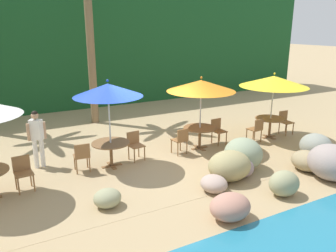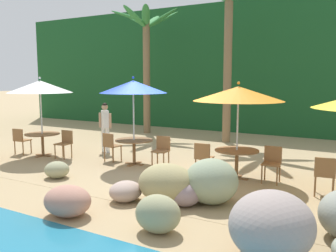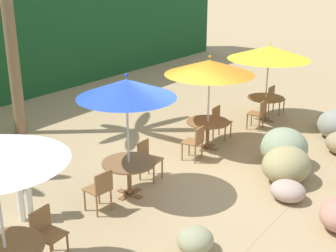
{
  "view_description": "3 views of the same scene",
  "coord_description": "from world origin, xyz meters",
  "px_view_note": "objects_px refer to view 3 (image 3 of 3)",
  "views": [
    {
      "loc": [
        -4.18,
        -8.65,
        3.97
      ],
      "look_at": [
        0.67,
        0.31,
        0.96
      ],
      "focal_mm": 36.18,
      "sensor_mm": 36.0,
      "label": 1
    },
    {
      "loc": [
        4.83,
        -8.3,
        2.52
      ],
      "look_at": [
        -0.04,
        0.16,
        1.23
      ],
      "focal_mm": 38.81,
      "sensor_mm": 36.0,
      "label": 2
    },
    {
      "loc": [
        -7.57,
        -5.35,
        4.5
      ],
      "look_at": [
        -0.4,
        -0.11,
        1.35
      ],
      "focal_mm": 48.68,
      "sensor_mm": 36.0,
      "label": 3
    }
  ],
  "objects_px": {
    "chair_blue_seaward": "(147,157)",
    "chair_yellow_seaward": "(274,98)",
    "umbrella_yellow": "(269,53)",
    "umbrella_orange": "(210,67)",
    "chair_yellow_inland": "(259,112)",
    "chair_orange_inland": "(196,141)",
    "waiter_in_white": "(21,171)",
    "dining_table_orange": "(208,126)",
    "dining_table_blue": "(129,168)",
    "dining_table_yellow": "(266,101)",
    "chair_white_seaward": "(46,231)",
    "chair_orange_seaward": "(219,120)",
    "umbrella_blue": "(127,89)",
    "chair_blue_inland": "(100,188)"
  },
  "relations": [
    {
      "from": "chair_blue_inland",
      "to": "chair_yellow_inland",
      "type": "distance_m",
      "value": 6.08
    },
    {
      "from": "umbrella_orange",
      "to": "waiter_in_white",
      "type": "bearing_deg",
      "value": 169.62
    },
    {
      "from": "chair_blue_seaward",
      "to": "chair_yellow_seaward",
      "type": "distance_m",
      "value": 6.08
    },
    {
      "from": "chair_orange_inland",
      "to": "chair_blue_inland",
      "type": "bearing_deg",
      "value": 177.87
    },
    {
      "from": "chair_orange_inland",
      "to": "chair_yellow_seaward",
      "type": "height_order",
      "value": "same"
    },
    {
      "from": "chair_white_seaward",
      "to": "chair_yellow_seaward",
      "type": "relative_size",
      "value": 1.0
    },
    {
      "from": "umbrella_orange",
      "to": "chair_yellow_inland",
      "type": "distance_m",
      "value": 2.69
    },
    {
      "from": "dining_table_blue",
      "to": "umbrella_orange",
      "type": "distance_m",
      "value": 3.47
    },
    {
      "from": "chair_white_seaward",
      "to": "dining_table_orange",
      "type": "height_order",
      "value": "chair_white_seaward"
    },
    {
      "from": "umbrella_orange",
      "to": "chair_yellow_seaward",
      "type": "bearing_deg",
      "value": -2.37
    },
    {
      "from": "dining_table_blue",
      "to": "dining_table_yellow",
      "type": "height_order",
      "value": "same"
    },
    {
      "from": "chair_yellow_seaward",
      "to": "dining_table_blue",
      "type": "bearing_deg",
      "value": 179.02
    },
    {
      "from": "dining_table_yellow",
      "to": "waiter_in_white",
      "type": "relative_size",
      "value": 0.65
    },
    {
      "from": "dining_table_blue",
      "to": "dining_table_yellow",
      "type": "xyz_separation_m",
      "value": [
        6.05,
        -0.2,
        0.0
      ]
    },
    {
      "from": "chair_white_seaward",
      "to": "umbrella_blue",
      "type": "height_order",
      "value": "umbrella_blue"
    },
    {
      "from": "chair_orange_seaward",
      "to": "chair_orange_inland",
      "type": "distance_m",
      "value": 1.71
    },
    {
      "from": "dining_table_orange",
      "to": "chair_yellow_seaward",
      "type": "xyz_separation_m",
      "value": [
        3.78,
        -0.16,
        -0.1
      ]
    },
    {
      "from": "dining_table_orange",
      "to": "chair_yellow_inland",
      "type": "relative_size",
      "value": 1.26
    },
    {
      "from": "umbrella_blue",
      "to": "chair_yellow_seaward",
      "type": "bearing_deg",
      "value": -0.98
    },
    {
      "from": "umbrella_yellow",
      "to": "waiter_in_white",
      "type": "xyz_separation_m",
      "value": [
        -7.91,
        1.15,
        -1.11
      ]
    },
    {
      "from": "dining_table_blue",
      "to": "chair_orange_seaward",
      "type": "relative_size",
      "value": 1.26
    },
    {
      "from": "umbrella_yellow",
      "to": "chair_yellow_seaward",
      "type": "relative_size",
      "value": 2.78
    },
    {
      "from": "chair_blue_seaward",
      "to": "umbrella_orange",
      "type": "relative_size",
      "value": 0.36
    },
    {
      "from": "chair_yellow_inland",
      "to": "dining_table_orange",
      "type": "bearing_deg",
      "value": 168.53
    },
    {
      "from": "dining_table_blue",
      "to": "chair_orange_seaward",
      "type": "bearing_deg",
      "value": 2.6
    },
    {
      "from": "chair_orange_seaward",
      "to": "chair_yellow_seaward",
      "type": "height_order",
      "value": "same"
    },
    {
      "from": "dining_table_orange",
      "to": "chair_yellow_seaward",
      "type": "relative_size",
      "value": 1.26
    },
    {
      "from": "dining_table_yellow",
      "to": "umbrella_yellow",
      "type": "bearing_deg",
      "value": 0.0
    },
    {
      "from": "chair_blue_seaward",
      "to": "chair_yellow_seaward",
      "type": "xyz_separation_m",
      "value": [
        6.07,
        -0.31,
        0.0
      ]
    },
    {
      "from": "chair_white_seaward",
      "to": "chair_orange_seaward",
      "type": "bearing_deg",
      "value": 4.77
    },
    {
      "from": "umbrella_blue",
      "to": "umbrella_orange",
      "type": "bearing_deg",
      "value": 0.7
    },
    {
      "from": "umbrella_yellow",
      "to": "chair_yellow_inland",
      "type": "height_order",
      "value": "umbrella_yellow"
    },
    {
      "from": "dining_table_orange",
      "to": "chair_yellow_inland",
      "type": "height_order",
      "value": "chair_yellow_inland"
    },
    {
      "from": "chair_orange_inland",
      "to": "chair_yellow_seaward",
      "type": "relative_size",
      "value": 1.0
    },
    {
      "from": "chair_blue_inland",
      "to": "chair_yellow_seaward",
      "type": "height_order",
      "value": "same"
    },
    {
      "from": "chair_white_seaward",
      "to": "chair_orange_inland",
      "type": "height_order",
      "value": "same"
    },
    {
      "from": "chair_blue_seaward",
      "to": "chair_blue_inland",
      "type": "distance_m",
      "value": 1.7
    },
    {
      "from": "umbrella_orange",
      "to": "chair_blue_inland",
      "type": "bearing_deg",
      "value": -179.18
    },
    {
      "from": "chair_yellow_inland",
      "to": "waiter_in_white",
      "type": "bearing_deg",
      "value": 169.29
    },
    {
      "from": "chair_orange_inland",
      "to": "chair_orange_seaward",
      "type": "bearing_deg",
      "value": 10.63
    },
    {
      "from": "chair_blue_seaward",
      "to": "umbrella_yellow",
      "type": "xyz_separation_m",
      "value": [
        5.22,
        -0.39,
        1.58
      ]
    },
    {
      "from": "chair_blue_seaward",
      "to": "chair_yellow_seaward",
      "type": "relative_size",
      "value": 1.0
    },
    {
      "from": "umbrella_blue",
      "to": "chair_blue_inland",
      "type": "xyz_separation_m",
      "value": [
        -0.85,
        -0.02,
        -1.76
      ]
    },
    {
      "from": "dining_table_orange",
      "to": "chair_orange_seaward",
      "type": "height_order",
      "value": "chair_orange_seaward"
    },
    {
      "from": "chair_blue_inland",
      "to": "chair_yellow_seaward",
      "type": "distance_m",
      "value": 7.76
    },
    {
      "from": "dining_table_orange",
      "to": "waiter_in_white",
      "type": "height_order",
      "value": "waiter_in_white"
    },
    {
      "from": "chair_blue_seaward",
      "to": "chair_orange_inland",
      "type": "bearing_deg",
      "value": -12.6
    },
    {
      "from": "dining_table_blue",
      "to": "chair_orange_inland",
      "type": "distance_m",
      "value": 2.29
    },
    {
      "from": "chair_orange_seaward",
      "to": "chair_orange_inland",
      "type": "height_order",
      "value": "same"
    },
    {
      "from": "chair_orange_seaward",
      "to": "chair_yellow_seaward",
      "type": "xyz_separation_m",
      "value": [
        2.94,
        -0.3,
        0.0
      ]
    }
  ]
}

